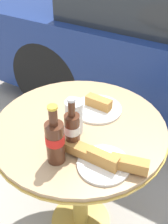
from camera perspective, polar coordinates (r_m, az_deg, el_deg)
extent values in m
plane|color=#A8A093|center=(1.87, -0.67, -21.29)|extent=(30.00, 30.00, 0.00)
cylinder|color=gold|center=(1.86, -0.67, -21.13)|extent=(0.36, 0.36, 0.02)
cylinder|color=gold|center=(1.55, -0.77, -13.77)|extent=(0.09, 0.09, 0.73)
cylinder|color=gold|center=(1.29, -0.90, -3.56)|extent=(0.80, 0.80, 0.01)
cylinder|color=tan|center=(1.28, -0.91, -3.05)|extent=(0.79, 0.79, 0.02)
cylinder|color=#4C2819|center=(1.11, -2.39, -4.19)|extent=(0.06, 0.06, 0.17)
cylinder|color=silver|center=(1.10, -2.41, -3.40)|extent=(0.06, 0.06, 0.04)
cylinder|color=#4C2819|center=(1.04, -2.55, 0.73)|extent=(0.03, 0.03, 0.07)
cylinder|color=silver|center=(1.02, -2.61, 2.49)|extent=(0.03, 0.03, 0.01)
cylinder|color=#4C2819|center=(1.07, -5.85, -6.27)|extent=(0.07, 0.07, 0.18)
cylinder|color=red|center=(1.05, -5.93, -5.42)|extent=(0.07, 0.07, 0.04)
cylinder|color=#4C2819|center=(0.98, -6.30, -0.96)|extent=(0.03, 0.03, 0.07)
cylinder|color=gold|center=(0.96, -6.46, 0.95)|extent=(0.04, 0.04, 0.01)
cylinder|color=black|center=(1.21, -2.03, -1.61)|extent=(0.07, 0.07, 0.12)
cylinder|color=silver|center=(1.20, -2.05, -0.98)|extent=(0.08, 0.08, 0.15)
cylinder|color=white|center=(1.10, 4.02, -10.59)|extent=(0.21, 0.21, 0.01)
cube|color=white|center=(1.09, 4.04, -10.34)|extent=(0.18, 0.18, 0.00)
cube|color=#B77F3D|center=(1.11, -0.85, -7.60)|extent=(0.13, 0.05, 0.04)
cube|color=#B77F3D|center=(1.07, 3.87, -9.57)|extent=(0.12, 0.04, 0.06)
cube|color=#B77F3D|center=(1.07, 9.18, -10.39)|extent=(0.15, 0.08, 0.05)
cylinder|color=white|center=(1.37, 2.75, 0.63)|extent=(0.24, 0.24, 0.01)
cube|color=white|center=(1.36, 2.75, 0.86)|extent=(0.16, 0.16, 0.00)
cube|color=#B77F3D|center=(1.36, 2.99, 1.96)|extent=(0.13, 0.05, 0.05)
cylinder|color=black|center=(3.68, 7.23, 16.88)|extent=(0.68, 0.20, 0.68)
cylinder|color=black|center=(2.53, -6.87, 7.16)|extent=(0.68, 0.20, 0.68)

